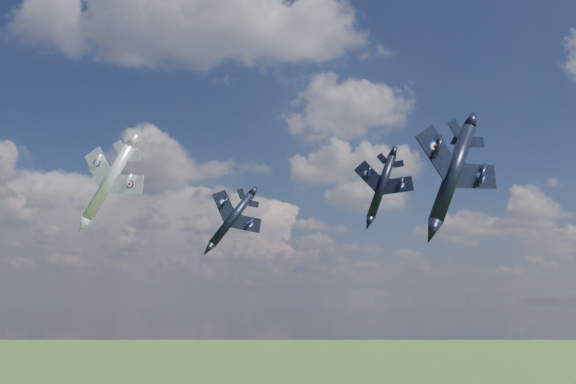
{
  "coord_description": "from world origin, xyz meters",
  "views": [
    {
      "loc": [
        7.22,
        -60.51,
        68.77
      ],
      "look_at": [
        9.15,
        13.78,
        83.19
      ],
      "focal_mm": 35.0,
      "sensor_mm": 36.0,
      "label": 1
    }
  ],
  "objects_px": {
    "jet_right_navy": "(453,173)",
    "jet_left_silver": "(109,182)",
    "jet_high_navy": "(381,186)",
    "jet_lead_navy": "(232,219)"
  },
  "relations": [
    {
      "from": "jet_high_navy",
      "to": "jet_left_silver",
      "type": "relative_size",
      "value": 1.03
    },
    {
      "from": "jet_lead_navy",
      "to": "jet_left_silver",
      "type": "height_order",
      "value": "jet_left_silver"
    },
    {
      "from": "jet_right_navy",
      "to": "jet_left_silver",
      "type": "xyz_separation_m",
      "value": [
        -38.41,
        19.45,
        3.05
      ]
    },
    {
      "from": "jet_high_navy",
      "to": "jet_lead_navy",
      "type": "bearing_deg",
      "value": -152.89
    },
    {
      "from": "jet_right_navy",
      "to": "jet_high_navy",
      "type": "distance_m",
      "value": 40.54
    },
    {
      "from": "jet_lead_navy",
      "to": "jet_high_navy",
      "type": "distance_m",
      "value": 26.96
    },
    {
      "from": "jet_left_silver",
      "to": "jet_high_navy",
      "type": "bearing_deg",
      "value": 44.85
    },
    {
      "from": "jet_lead_navy",
      "to": "jet_high_navy",
      "type": "bearing_deg",
      "value": 5.24
    },
    {
      "from": "jet_right_navy",
      "to": "jet_left_silver",
      "type": "distance_m",
      "value": 43.16
    },
    {
      "from": "jet_right_navy",
      "to": "jet_high_navy",
      "type": "bearing_deg",
      "value": 68.41
    }
  ]
}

